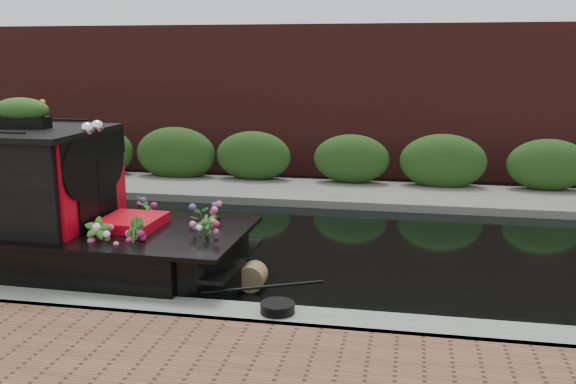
# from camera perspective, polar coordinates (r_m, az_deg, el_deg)

# --- Properties ---
(ground) EXTENTS (80.00, 80.00, 0.00)m
(ground) POSITION_cam_1_polar(r_m,az_deg,el_deg) (11.33, -8.50, -4.58)
(ground) COLOR black
(ground) RESTS_ON ground
(near_bank_coping) EXTENTS (40.00, 0.60, 0.50)m
(near_bank_coping) POSITION_cam_1_polar(r_m,az_deg,el_deg) (8.48, -15.99, -10.82)
(near_bank_coping) COLOR gray
(near_bank_coping) RESTS_ON ground
(far_bank_path) EXTENTS (40.00, 2.40, 0.34)m
(far_bank_path) POSITION_cam_1_polar(r_m,az_deg,el_deg) (15.23, -3.29, -0.12)
(far_bank_path) COLOR slate
(far_bank_path) RESTS_ON ground
(far_hedge) EXTENTS (40.00, 1.10, 2.80)m
(far_hedge) POSITION_cam_1_polar(r_m,az_deg,el_deg) (16.08, -2.50, 0.56)
(far_hedge) COLOR #214216
(far_hedge) RESTS_ON ground
(far_brick_wall) EXTENTS (40.00, 1.00, 8.00)m
(far_brick_wall) POSITION_cam_1_polar(r_m,az_deg,el_deg) (18.09, -0.96, 1.88)
(far_brick_wall) COLOR #4E1D1A
(far_brick_wall) RESTS_ON ground
(rope_fender) EXTENTS (0.37, 0.34, 0.37)m
(rope_fender) POSITION_cam_1_polar(r_m,az_deg,el_deg) (9.08, -3.17, -7.51)
(rope_fender) COLOR brown
(rope_fender) RESTS_ON ground
(coiled_mooring_rope) EXTENTS (0.41, 0.41, 0.12)m
(coiled_mooring_rope) POSITION_cam_1_polar(r_m,az_deg,el_deg) (7.70, -0.94, -10.23)
(coiled_mooring_rope) COLOR black
(coiled_mooring_rope) RESTS_ON near_bank_coping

